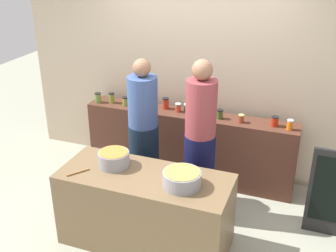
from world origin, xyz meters
TOP-DOWN VIEW (x-y plane):
  - ground at (0.00, 0.00)m, footprint 12.00×12.00m
  - storefront_wall at (0.00, 1.45)m, footprint 4.80×0.12m
  - display_shelf at (0.00, 1.10)m, footprint 2.70×0.36m
  - prep_table at (0.00, -0.30)m, footprint 1.70×0.70m
  - preserve_jar_0 at (-1.25, 1.04)m, footprint 0.08×0.08m
  - preserve_jar_1 at (-1.07, 1.09)m, footprint 0.07×0.07m
  - preserve_jar_2 at (-0.86, 1.06)m, footprint 0.07×0.07m
  - preserve_jar_3 at (-0.69, 1.09)m, footprint 0.08×0.08m
  - preserve_jar_4 at (-0.33, 1.15)m, footprint 0.08×0.08m
  - preserve_jar_5 at (-0.15, 1.10)m, footprint 0.07×0.07m
  - preserve_jar_6 at (-0.04, 1.15)m, footprint 0.08×0.08m
  - preserve_jar_7 at (0.08, 1.10)m, footprint 0.07×0.07m
  - preserve_jar_8 at (0.40, 1.07)m, footprint 0.08×0.08m
  - preserve_jar_9 at (0.66, 1.05)m, footprint 0.07×0.07m
  - preserve_jar_10 at (1.04, 1.09)m, footprint 0.09×0.09m
  - preserve_jar_11 at (1.22, 1.05)m, footprint 0.07×0.07m
  - cooking_pot_left at (-0.36, -0.23)m, footprint 0.31×0.31m
  - cooking_pot_center at (0.40, -0.34)m, footprint 0.36×0.36m
  - wooden_spoon at (-0.63, -0.48)m, footprint 0.15×0.20m
  - cook_with_tongs at (-0.36, 0.49)m, footprint 0.35×0.35m
  - cook_in_cap at (0.36, 0.37)m, footprint 0.34×0.34m
  - chalkboard_sign at (1.79, 0.50)m, footprint 0.56×0.05m

SIDE VIEW (x-z plane):
  - ground at x=0.00m, z-range 0.00..0.00m
  - prep_table at x=0.00m, z-range 0.00..0.80m
  - display_shelf at x=0.00m, z-range 0.00..0.90m
  - chalkboard_sign at x=1.79m, z-range 0.01..1.00m
  - cook_with_tongs at x=-0.36m, z-range -0.08..1.64m
  - wooden_spoon at x=-0.63m, z-range 0.80..0.82m
  - cook_in_cap at x=0.36m, z-range -0.07..1.74m
  - cooking_pot_center at x=0.40m, z-range 0.80..0.95m
  - cooking_pot_left at x=-0.36m, z-range 0.80..0.96m
  - preserve_jar_9 at x=0.66m, z-range 0.90..1.00m
  - preserve_jar_6 at x=-0.04m, z-range 0.90..1.00m
  - preserve_jar_5 at x=-0.15m, z-range 0.90..1.01m
  - preserve_jar_2 at x=-0.86m, z-range 0.90..1.02m
  - preserve_jar_8 at x=0.40m, z-range 0.90..1.02m
  - preserve_jar_3 at x=-0.69m, z-range 0.90..1.02m
  - preserve_jar_10 at x=1.04m, z-range 0.90..1.02m
  - preserve_jar_11 at x=1.22m, z-range 0.90..1.02m
  - preserve_jar_0 at x=-1.25m, z-range 0.90..1.03m
  - preserve_jar_1 at x=-1.07m, z-range 0.90..1.04m
  - preserve_jar_7 at x=0.08m, z-range 0.90..1.04m
  - preserve_jar_4 at x=-0.33m, z-range 0.90..1.04m
  - storefront_wall at x=0.00m, z-range 0.00..3.00m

